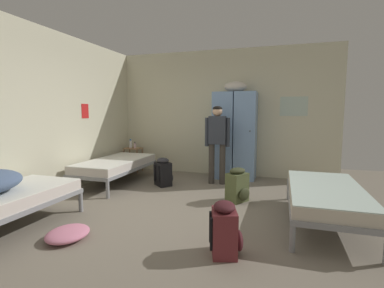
% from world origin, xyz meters
% --- Properties ---
extents(ground_plane, '(8.02, 8.02, 0.00)m').
position_xyz_m(ground_plane, '(0.00, 0.00, 0.00)').
color(ground_plane, gray).
extents(room_backdrop, '(4.94, 5.07, 2.81)m').
position_xyz_m(room_backdrop, '(-1.23, 1.26, 1.40)').
color(room_backdrop, beige).
rests_on(room_backdrop, ground_plane).
extents(locker_bank, '(0.90, 0.55, 2.07)m').
position_xyz_m(locker_bank, '(0.33, 2.22, 0.97)').
color(locker_bank, '#7A9ECC').
rests_on(locker_bank, ground_plane).
extents(shelf_unit, '(0.38, 0.30, 0.57)m').
position_xyz_m(shelf_unit, '(-2.11, 2.20, 0.35)').
color(shelf_unit, '#99704C').
rests_on(shelf_unit, ground_plane).
extents(bed_right, '(0.90, 1.90, 0.49)m').
position_xyz_m(bed_right, '(1.86, 0.05, 0.38)').
color(bed_right, gray).
rests_on(bed_right, ground_plane).
extents(bed_left_rear, '(0.90, 1.90, 0.49)m').
position_xyz_m(bed_left_rear, '(-1.86, 1.05, 0.38)').
color(bed_left_rear, gray).
rests_on(bed_left_rear, ground_plane).
extents(person_traveler, '(0.49, 0.24, 1.55)m').
position_xyz_m(person_traveler, '(0.08, 1.63, 0.93)').
color(person_traveler, '#3D3833').
rests_on(person_traveler, ground_plane).
extents(water_bottle, '(0.07, 0.07, 0.21)m').
position_xyz_m(water_bottle, '(-2.19, 2.22, 0.66)').
color(water_bottle, white).
rests_on(water_bottle, shelf_unit).
extents(lotion_bottle, '(0.05, 0.05, 0.15)m').
position_xyz_m(lotion_bottle, '(-2.04, 2.16, 0.64)').
color(lotion_bottle, beige).
rests_on(lotion_bottle, shelf_unit).
extents(backpack_maroon, '(0.39, 0.38, 0.55)m').
position_xyz_m(backpack_maroon, '(0.79, -1.13, 0.26)').
color(backpack_maroon, maroon).
rests_on(backpack_maroon, ground_plane).
extents(backpack_black, '(0.41, 0.42, 0.55)m').
position_xyz_m(backpack_black, '(-0.88, 1.18, 0.26)').
color(backpack_black, black).
rests_on(backpack_black, ground_plane).
extents(backpack_olive, '(0.41, 0.40, 0.55)m').
position_xyz_m(backpack_olive, '(0.65, 0.62, 0.26)').
color(backpack_olive, '#566038').
rests_on(backpack_olive, ground_plane).
extents(clothes_pile_pink, '(0.45, 0.52, 0.13)m').
position_xyz_m(clothes_pile_pink, '(-0.98, -1.33, 0.06)').
color(clothes_pile_pink, pink).
rests_on(clothes_pile_pink, ground_plane).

